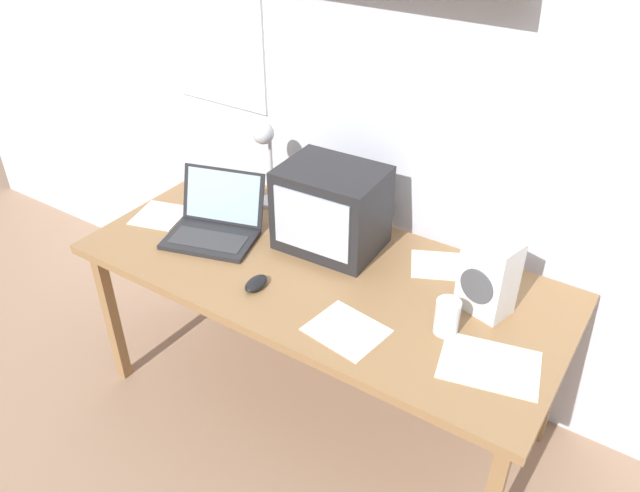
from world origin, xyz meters
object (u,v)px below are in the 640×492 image
at_px(corner_desk, 320,280).
at_px(laptop, 216,220).
at_px(crt_monitor, 331,209).
at_px(juice_glass, 447,318).
at_px(computer_mouse, 256,283).
at_px(space_heater, 489,276).
at_px(loose_paper_near_laptop, 160,215).
at_px(desk_lamp, 266,150).
at_px(loose_paper_near_monitor, 347,330).
at_px(open_notebook, 443,266).
at_px(printed_handout, 489,365).

distance_m(corner_desk, laptop, 0.49).
relative_size(crt_monitor, juice_glass, 3.22).
height_order(juice_glass, computer_mouse, juice_glass).
bearing_deg(space_heater, loose_paper_near_laptop, -158.00).
height_order(corner_desk, desk_lamp, desk_lamp).
distance_m(juice_glass, computer_mouse, 0.66).
distance_m(corner_desk, loose_paper_near_laptop, 0.76).
height_order(corner_desk, laptop, laptop).
relative_size(corner_desk, loose_paper_near_laptop, 7.29).
relative_size(desk_lamp, loose_paper_near_monitor, 1.49).
bearing_deg(crt_monitor, space_heater, -6.54).
bearing_deg(loose_paper_near_laptop, crt_monitor, 16.41).
relative_size(corner_desk, loose_paper_near_monitor, 6.86).
bearing_deg(corner_desk, open_notebook, 35.46).
distance_m(corner_desk, juice_glass, 0.53).
distance_m(space_heater, loose_paper_near_laptop, 1.35).
bearing_deg(desk_lamp, computer_mouse, -67.86).
xyz_separation_m(space_heater, printed_handout, (0.11, -0.24, -0.13)).
relative_size(corner_desk, laptop, 4.34).
xyz_separation_m(corner_desk, crt_monitor, (-0.05, 0.16, 0.21)).
bearing_deg(crt_monitor, loose_paper_near_monitor, -54.32).
bearing_deg(crt_monitor, open_notebook, 11.55).
xyz_separation_m(space_heater, open_notebook, (-0.21, 0.15, -0.13)).
bearing_deg(laptop, corner_desk, -14.23).
distance_m(corner_desk, crt_monitor, 0.27).
bearing_deg(computer_mouse, crt_monitor, 78.58).
distance_m(printed_handout, open_notebook, 0.51).
xyz_separation_m(juice_glass, open_notebook, (-0.15, 0.32, -0.05)).
distance_m(juice_glass, loose_paper_near_laptop, 1.28).
height_order(crt_monitor, juice_glass, crt_monitor).
bearing_deg(juice_glass, loose_paper_near_laptop, 179.44).
relative_size(loose_paper_near_laptop, loose_paper_near_monitor, 0.94).
bearing_deg(loose_paper_near_laptop, juice_glass, -0.56).
height_order(loose_paper_near_laptop, printed_handout, same).
bearing_deg(open_notebook, desk_lamp, -179.42).
bearing_deg(computer_mouse, open_notebook, 43.81).
distance_m(desk_lamp, printed_handout, 1.21).
bearing_deg(loose_paper_near_laptop, corner_desk, 3.86).
xyz_separation_m(laptop, space_heater, (1.05, 0.13, 0.08)).
height_order(crt_monitor, loose_paper_near_monitor, crt_monitor).
distance_m(computer_mouse, open_notebook, 0.68).
relative_size(laptop, loose_paper_near_monitor, 1.58).
xyz_separation_m(desk_lamp, space_heater, (1.00, -0.14, -0.13)).
distance_m(space_heater, computer_mouse, 0.78).
distance_m(crt_monitor, open_notebook, 0.46).
distance_m(laptop, loose_paper_near_monitor, 0.76).
xyz_separation_m(laptop, loose_paper_near_laptop, (-0.29, -0.03, -0.06)).
relative_size(juice_glass, loose_paper_near_monitor, 0.46).
distance_m(computer_mouse, printed_handout, 0.82).
height_order(space_heater, printed_handout, space_heater).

